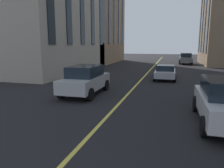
% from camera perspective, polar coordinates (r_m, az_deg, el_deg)
% --- Properties ---
extents(lane_centre_line, '(80.00, 0.16, 0.01)m').
position_cam_1_polar(lane_centre_line, '(21.06, 8.11, 1.48)').
color(lane_centre_line, '#D8C64C').
rests_on(lane_centre_line, ground_plane).
extents(car_grey_mid, '(4.70, 2.14, 1.88)m').
position_cam_1_polar(car_grey_mid, '(39.04, 19.05, 6.49)').
color(car_grey_mid, slate).
rests_on(car_grey_mid, ground_plane).
extents(car_silver_parked_b, '(4.70, 2.14, 1.88)m').
position_cam_1_polar(car_silver_parked_b, '(14.16, -7.12, 1.16)').
color(car_silver_parked_b, '#B7BABF').
rests_on(car_silver_parked_b, ground_plane).
extents(car_silver_oncoming, '(4.40, 1.95, 1.37)m').
position_cam_1_polar(car_silver_oncoming, '(20.87, 14.03, 3.13)').
color(car_silver_oncoming, '#B7BABF').
rests_on(car_silver_oncoming, ground_plane).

